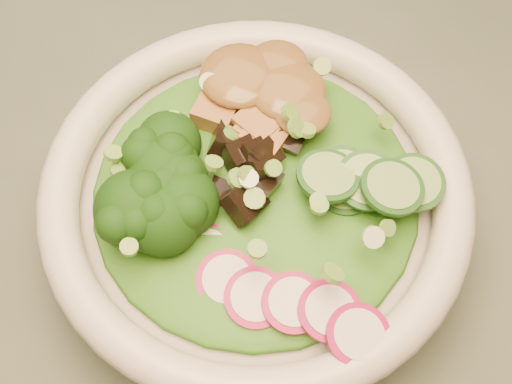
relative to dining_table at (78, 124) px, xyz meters
The scene contains 11 objects.
floor 0.64m from the dining_table, ahead, with size 4.00×4.00×0.00m, color brown.
dining_table is the anchor object (origin of this frame).
salad_bowl 0.29m from the dining_table, 13.77° to the right, with size 0.27×0.27×0.07m.
lettuce_bed 0.30m from the dining_table, 13.77° to the right, with size 0.21×0.21×0.02m, color #1E5D13.
broccoli_florets 0.28m from the dining_table, 27.00° to the right, with size 0.08×0.07×0.04m, color black, non-canonical shape.
radish_slices 0.34m from the dining_table, 22.74° to the right, with size 0.11×0.04×0.02m, color #9F0C44, non-canonical shape.
cucumber_slices 0.35m from the dining_table, ahead, with size 0.07×0.07×0.04m, color #83B464, non-canonical shape.
mushroom_heap 0.30m from the dining_table, 11.61° to the right, with size 0.07×0.07×0.04m, color black, non-canonical shape.
tofu_cubes 0.28m from the dining_table, ahead, with size 0.09×0.06×0.04m, color #A96538, non-canonical shape.
peanut_sauce 0.29m from the dining_table, ahead, with size 0.07×0.06×0.02m, color brown.
scallion_garnish 0.31m from the dining_table, 13.77° to the right, with size 0.20×0.20×0.02m, color #6BA339, non-canonical shape.
Camera 1 is at (0.35, -0.24, 1.20)m, focal length 50.00 mm.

